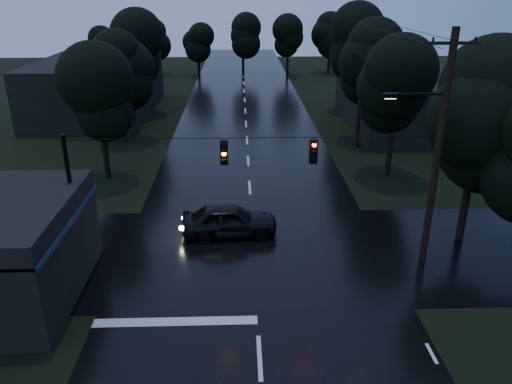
{
  "coord_description": "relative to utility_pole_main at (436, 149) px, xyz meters",
  "views": [
    {
      "loc": [
        -0.56,
        -8.1,
        11.42
      ],
      "look_at": [
        0.17,
        13.57,
        2.39
      ],
      "focal_mm": 35.0,
      "sensor_mm": 36.0,
      "label": 1
    }
  ],
  "objects": [
    {
      "name": "car",
      "position": [
        -8.53,
        2.91,
        -4.47
      ],
      "size": [
        4.76,
        2.17,
        1.58
      ],
      "primitive_type": "imported",
      "rotation": [
        0.0,
        0.0,
        1.64
      ],
      "color": "black",
      "rests_on": "ground"
    },
    {
      "name": "tree_left_b",
      "position": [
        -17.01,
        19.0,
        0.36
      ],
      "size": [
        4.2,
        4.2,
        8.85
      ],
      "color": "black",
      "rests_on": "ground"
    },
    {
      "name": "cross_street",
      "position": [
        -7.41,
        1.0,
        -5.26
      ],
      "size": [
        60.0,
        9.0,
        0.02
      ],
      "primitive_type": "cube",
      "color": "black",
      "rests_on": "ground"
    },
    {
      "name": "anchor_pole_left",
      "position": [
        -14.91,
        0.0,
        -2.26
      ],
      "size": [
        0.18,
        0.18,
        6.0
      ],
      "primitive_type": "cylinder",
      "color": "black",
      "rests_on": "ground"
    },
    {
      "name": "building_far_right",
      "position": [
        6.59,
        23.0,
        -3.06
      ],
      "size": [
        10.0,
        14.0,
        4.4
      ],
      "primitive_type": "cube",
      "color": "black",
      "rests_on": "ground"
    },
    {
      "name": "utility_pole_main",
      "position": [
        0.0,
        0.0,
        0.0
      ],
      "size": [
        3.5,
        0.3,
        10.0
      ],
      "color": "black",
      "rests_on": "ground"
    },
    {
      "name": "tree_right_c",
      "position": [
        2.79,
        29.0,
        1.11
      ],
      "size": [
        4.76,
        4.76,
        10.03
      ],
      "color": "black",
      "rests_on": "ground"
    },
    {
      "name": "building_far_left",
      "position": [
        -21.41,
        29.0,
        -2.76
      ],
      "size": [
        10.0,
        16.0,
        5.0
      ],
      "primitive_type": "cube",
      "color": "black",
      "rests_on": "ground"
    },
    {
      "name": "tree_left_c",
      "position": [
        -17.61,
        29.0,
        0.74
      ],
      "size": [
        4.48,
        4.48,
        9.44
      ],
      "color": "black",
      "rests_on": "ground"
    },
    {
      "name": "tree_corner_near",
      "position": [
        2.59,
        2.0,
        0.74
      ],
      "size": [
        4.48,
        4.48,
        9.44
      ],
      "color": "black",
      "rests_on": "ground"
    },
    {
      "name": "main_road",
      "position": [
        -7.41,
        19.0,
        -5.26
      ],
      "size": [
        12.0,
        120.0,
        0.02
      ],
      "primitive_type": "cube",
      "color": "black",
      "rests_on": "ground"
    },
    {
      "name": "utility_pole_far",
      "position": [
        0.89,
        17.0,
        -1.38
      ],
      "size": [
        2.0,
        0.3,
        7.5
      ],
      "color": "black",
      "rests_on": "ground"
    },
    {
      "name": "tree_right_a",
      "position": [
        1.59,
        11.0,
        0.36
      ],
      "size": [
        4.2,
        4.2,
        8.85
      ],
      "color": "black",
      "rests_on": "ground"
    },
    {
      "name": "span_signals",
      "position": [
        -6.85,
        -0.01,
        -0.01
      ],
      "size": [
        15.0,
        0.37,
        1.12
      ],
      "color": "black",
      "rests_on": "ground"
    },
    {
      "name": "tree_right_b",
      "position": [
        2.19,
        19.0,
        0.74
      ],
      "size": [
        4.48,
        4.48,
        9.44
      ],
      "color": "black",
      "rests_on": "ground"
    },
    {
      "name": "tree_left_a",
      "position": [
        -16.41,
        11.0,
        -0.02
      ],
      "size": [
        3.92,
        3.92,
        8.26
      ],
      "color": "black",
      "rests_on": "ground"
    }
  ]
}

